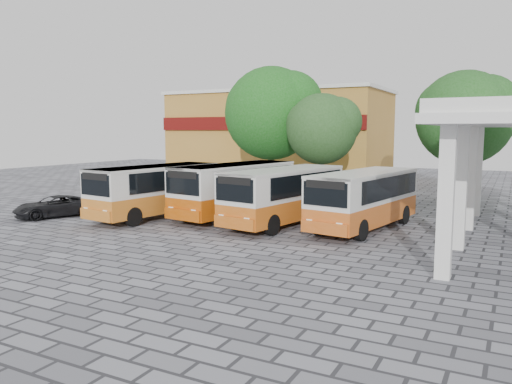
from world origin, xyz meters
The scene contains 10 objects.
ground centered at (0.00, 0.00, 0.00)m, with size 90.00×90.00×0.00m, color #5B5B63.
shophouse_block centered at (-11.00, 25.99, 4.16)m, with size 20.40×10.40×8.30m.
bus_far_left centered at (-6.97, 2.11, 1.57)m, with size 3.26×7.77×2.71m.
bus_centre_left centered at (-3.31, 4.07, 1.62)m, with size 3.51×8.06×2.80m.
bus_centre_right centered at (-0.15, 3.34, 1.57)m, with size 3.52×7.83×2.71m.
bus_far_right centered at (3.58, 4.02, 1.54)m, with size 3.43×7.68×2.66m.
tree_left centered at (-6.17, 14.47, 5.99)m, with size 7.05×6.72×9.13m.
tree_middle centered at (-1.63, 12.57, 4.79)m, with size 4.84×4.61×6.95m.
tree_right centered at (6.75, 14.86, 5.50)m, with size 6.05×5.76×8.19m.
parked_car centered at (-11.82, -0.27, 0.56)m, with size 1.85×4.01×1.11m, color black.
Camera 1 is at (9.68, -18.35, 4.50)m, focal length 35.00 mm.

